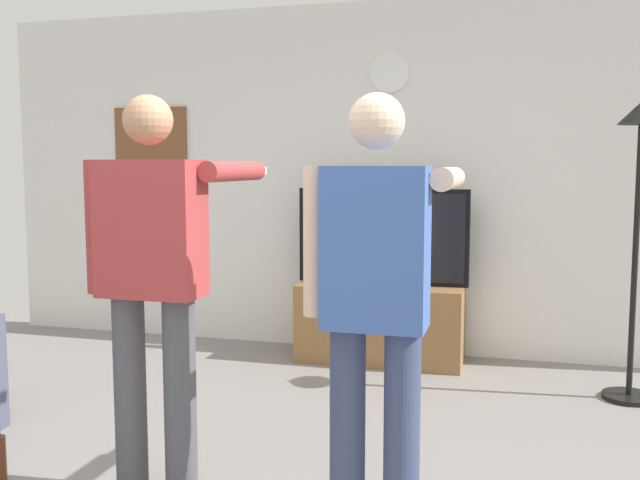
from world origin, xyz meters
TOP-DOWN VIEW (x-y plane):
  - back_wall at (0.00, 2.95)m, footprint 6.40×0.10m
  - tv_stand at (0.11, 2.60)m, footprint 1.22×0.51m
  - television at (0.11, 2.65)m, footprint 1.27×0.07m
  - wall_clock at (0.11, 2.89)m, footprint 0.30×0.03m
  - framed_picture at (-1.92, 2.90)m, footprint 0.66×0.04m
  - floor_lamp at (1.77, 2.15)m, footprint 0.32×0.32m
  - person_standing_nearer_lamp at (-0.43, 0.20)m, footprint 0.62×0.78m
  - person_standing_nearer_couch at (0.56, 0.12)m, footprint 0.57×0.78m

SIDE VIEW (x-z plane):
  - tv_stand at x=0.11m, z-range 0.00..0.58m
  - television at x=0.11m, z-range 0.58..1.29m
  - person_standing_nearer_couch at x=0.56m, z-range 0.11..1.83m
  - person_standing_nearer_lamp at x=-0.43m, z-range 0.13..1.88m
  - floor_lamp at x=1.77m, z-range 0.40..2.24m
  - back_wall at x=0.00m, z-range 0.00..2.70m
  - framed_picture at x=-1.92m, z-range 1.43..1.94m
  - wall_clock at x=0.11m, z-range 2.01..2.30m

